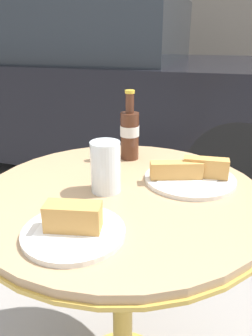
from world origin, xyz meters
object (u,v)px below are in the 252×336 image
Objects in this scene: bistro_table at (122,230)px; cola_bottle_left at (130,133)px; drinking_glass at (106,169)px; lunch_plate_near at (190,175)px; lunch_plate_far at (73,227)px; parked_car at (84,86)px.

cola_bottle_left is at bearing 101.11° from bistro_table.
cola_bottle_left reaches higher than drinking_glass.
lunch_plate_near is (0.17, 0.11, 0.14)m from bistro_table.
cola_bottle_left is 1.05× the size of lunch_plate_far.
parked_car is at bearing 120.54° from lunch_plate_near.
bistro_table is at bearing -146.28° from lunch_plate_near.
drinking_glass is at bearing -164.17° from bistro_table.
drinking_glass is at bearing -149.36° from lunch_plate_near.
lunch_plate_near is at bearing 59.04° from lunch_plate_far.
lunch_plate_near is at bearing 30.64° from drinking_glass.
parked_car is (-1.19, 2.01, -0.09)m from lunch_plate_near.
cola_bottle_left is at bearing 148.97° from lunch_plate_near.
lunch_plate_far is at bearing -120.96° from lunch_plate_near.
lunch_plate_near reaches higher than bistro_table.
drinking_glass is 0.53× the size of lunch_plate_near.
bistro_table is at bearing 15.83° from drinking_glass.
parked_car is at bearing 115.64° from bistro_table.
bistro_table is 3.58× the size of lunch_plate_far.
drinking_glass is (0.01, -0.25, -0.03)m from cola_bottle_left.
lunch_plate_near is at bearing -31.03° from cola_bottle_left.
bistro_table is 3.03× the size of lunch_plate_near.
drinking_glass reaches higher than lunch_plate_near.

